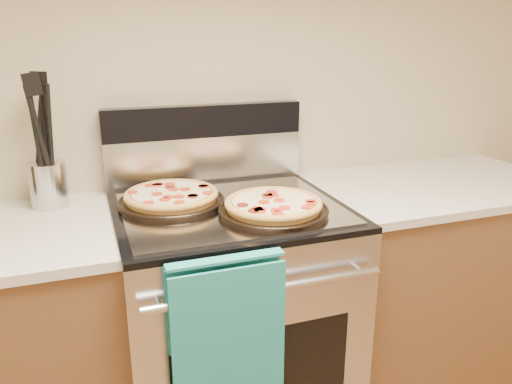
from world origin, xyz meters
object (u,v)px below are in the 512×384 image
object	(u,v)px
pepperoni_pizza_back	(171,197)
utensil_crock	(49,184)
range_body	(231,327)
pepperoni_pizza_front	(273,206)

from	to	relation	value
pepperoni_pizza_back	utensil_crock	bearing A→B (deg)	157.06
range_body	pepperoni_pizza_back	world-z (taller)	pepperoni_pizza_back
utensil_crock	pepperoni_pizza_back	bearing A→B (deg)	-22.94
range_body	utensil_crock	xyz separation A→B (m)	(-0.57, 0.23, 0.54)
pepperoni_pizza_back	pepperoni_pizza_front	distance (m)	0.35
pepperoni_pizza_back	pepperoni_pizza_front	world-z (taller)	same
pepperoni_pizza_front	pepperoni_pizza_back	bearing A→B (deg)	145.39
range_body	pepperoni_pizza_front	bearing A→B (deg)	-49.81
range_body	utensil_crock	bearing A→B (deg)	157.59
range_body	pepperoni_pizza_back	bearing A→B (deg)	158.75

